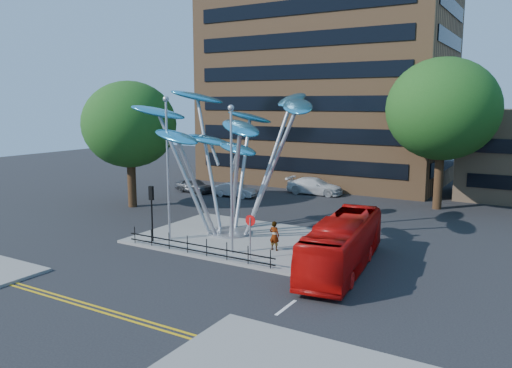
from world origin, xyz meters
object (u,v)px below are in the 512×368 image
Objects in this scene: leaf_sculpture at (229,130)px; parked_car_mid at (235,190)px; tree_right at (443,109)px; no_entry_sign_island at (250,229)px; traffic_light_island at (151,202)px; red_bus at (343,244)px; street_lamp_right at (231,166)px; tree_left at (129,125)px; pedestrian at (274,236)px; parked_car_left at (194,185)px; parked_car_right at (315,186)px; street_lamp_left at (167,156)px.

parked_car_mid is (-6.94, 11.32, -6.22)m from leaf_sculpture.
tree_right is 4.94× the size of no_entry_sign_island.
tree_right is 18.37m from leaf_sculpture.
traffic_light_island reaches higher than red_bus.
street_lamp_right is at bearing -111.54° from tree_right.
pedestrian is at bearing -18.18° from tree_left.
tree_right is at bearing 72.88° from no_entry_sign_island.
street_lamp_right is 2.10× the size of parked_car_mid.
tree_right is at bearing -76.05° from parked_car_left.
parked_car_left is (-11.63, 11.32, -6.20)m from leaf_sculpture.
parked_car_mid is 7.59m from parked_car_right.
leaf_sculpture is at bearing -123.31° from tree_right.
parked_car_mid is at bearing 125.41° from no_entry_sign_island.
street_lamp_left reaches higher than parked_car_mid.
tree_right reaches higher than traffic_light_island.
no_entry_sign_island is at bearing -8.61° from street_lamp_left.
tree_right is 19.39m from red_bus.
street_lamp_left is 2.22× the size of parked_car_mid.
parked_car_mid is (-4.01, 15.50, -1.96)m from traffic_light_island.
tree_right reaches higher than street_lamp_left.
parked_car_right is (-5.29, 20.48, -1.04)m from no_entry_sign_island.
parked_car_left is (-20.45, 14.16, -0.68)m from red_bus.
tree_right is 13.46m from parked_car_right.
street_lamp_left is at bearing -144.12° from parked_car_left.
traffic_light_island reaches higher than parked_car_mid.
no_entry_sign_island is 22.08m from parked_car_left.
red_bus is at bearing -121.20° from parked_car_left.
traffic_light_island is (-13.00, -19.50, -5.42)m from tree_right.
tree_left reaches higher than red_bus.
parked_car_left is (0.30, 8.00, -6.12)m from tree_left.
traffic_light_island is at bearing -39.81° from tree_left.
street_lamp_right is at bearing -25.77° from tree_left.
street_lamp_left is 11.95m from red_bus.
tree_left reaches higher than no_entry_sign_island.
leaf_sculpture is 17.46m from parked_car_right.
tree_left is 2.61× the size of parked_car_mid.
street_lamp_left is 0.90× the size of red_bus.
traffic_light_island is 20.65m from parked_car_right.
traffic_light_island is at bearing 171.81° from parked_car_right.
parked_car_right is at bearing -60.83° from parked_car_left.
tree_right is at bearing 78.83° from red_bus.
red_bus reaches higher than parked_car_mid.
traffic_light_island is 0.87× the size of parked_car_left.
tree_right is 7.06× the size of pedestrian.
red_bus reaches higher than no_entry_sign_island.
leaf_sculpture is 2.38× the size of parked_car_right.
no_entry_sign_island reaches higher than parked_car_right.
parked_car_right is (10.40, 5.00, 0.10)m from parked_car_left.
leaf_sculpture is at bearing 54.96° from traffic_light_island.
pedestrian is 0.32× the size of parked_car_right.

